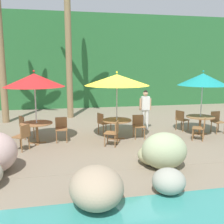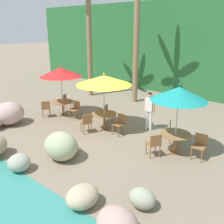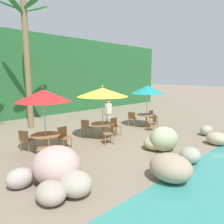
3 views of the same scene
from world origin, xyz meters
name	(u,v)px [view 2 (image 2 of 3)]	position (x,y,z in m)	size (l,w,h in m)	color
ground_plane	(102,132)	(0.00, 0.00, 0.00)	(120.00, 120.00, 0.00)	gray
terrace_deck	(102,132)	(0.00, 0.00, 0.00)	(18.00, 5.20, 0.01)	gray
foliage_backdrop	(194,48)	(0.00, 9.00, 3.00)	(28.00, 2.40, 6.00)	#286633
rock_seawall	(24,137)	(-1.28, -2.94, 0.40)	(11.26, 3.52, 1.06)	tan
umbrella_red	(61,72)	(-2.99, 0.33, 2.24)	(2.07, 2.07, 2.58)	silver
dining_table_red	(63,104)	(-2.99, 0.33, 0.61)	(1.10, 1.10, 0.74)	olive
chair_red_seaward	(75,108)	(-2.14, 0.43, 0.51)	(0.42, 0.43, 0.87)	olive
chair_red_inland	(67,101)	(-3.50, 1.03, 0.51)	(0.58, 0.58, 0.87)	olive
chair_red_left	(46,108)	(-3.37, -0.43, 0.51)	(0.59, 0.58, 0.87)	olive
umbrella_yellow	(104,80)	(-0.11, 0.29, 2.22)	(2.35, 2.35, 2.53)	silver
dining_table_yellow	(104,116)	(-0.11, 0.29, 0.61)	(1.10, 1.10, 0.74)	olive
chair_yellow_seaward	(120,123)	(0.74, 0.32, 0.51)	(0.45, 0.45, 0.87)	olive
chair_yellow_inland	(108,112)	(-0.52, 1.04, 0.51)	(0.56, 0.55, 0.87)	olive
chair_yellow_left	(87,122)	(-0.39, -0.52, 0.51)	(0.57, 0.56, 0.87)	olive
umbrella_teal	(179,94)	(3.29, 0.28, 2.20)	(1.93, 1.93, 2.55)	silver
dining_table_teal	(175,137)	(3.29, 0.28, 0.61)	(1.10, 1.10, 0.74)	olive
chair_teal_seaward	(200,145)	(4.13, 0.44, 0.51)	(0.46, 0.46, 0.87)	olive
chair_teal_inland	(173,130)	(2.83, 1.00, 0.51)	(0.57, 0.57, 0.87)	olive
chair_teal_left	(154,143)	(2.89, -0.48, 0.51)	(0.59, 0.59, 0.87)	olive
palm_tree_nearest	(89,22)	(-4.80, 4.19, 4.64)	(2.80, 2.76, 6.96)	olive
palm_tree_second	(137,23)	(-1.67, 4.82, 4.53)	(3.06, 3.20, 7.08)	olive
waiter_in_white	(149,108)	(1.40, 1.53, 0.99)	(0.52, 0.21, 1.70)	white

